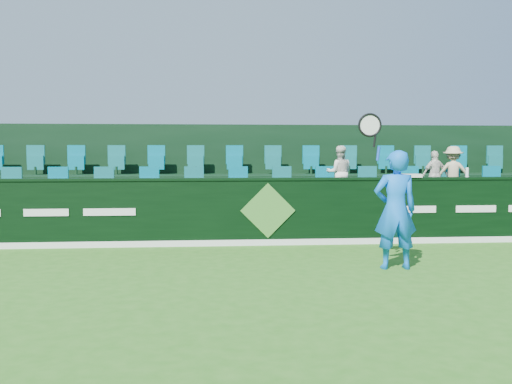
{
  "coord_description": "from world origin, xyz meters",
  "views": [
    {
      "loc": [
        -1.18,
        -7.34,
        1.86
      ],
      "look_at": [
        -0.33,
        2.8,
        1.15
      ],
      "focal_mm": 40.0,
      "sensor_mm": 36.0,
      "label": 1
    }
  ],
  "objects": [
    {
      "name": "tennis_player",
      "position": [
        1.78,
        1.46,
        0.96
      ],
      "size": [
        1.02,
        0.47,
        2.49
      ],
      "color": "blue",
      "rests_on": "ground"
    },
    {
      "name": "stand_rear",
      "position": [
        0.0,
        7.44,
        1.22
      ],
      "size": [
        16.0,
        4.1,
        2.6
      ],
      "color": "black",
      "rests_on": "ground"
    },
    {
      "name": "seat_row_back",
      "position": [
        0.0,
        7.3,
        1.6
      ],
      "size": [
        13.5,
        0.5,
        0.6
      ],
      "primitive_type": "cube",
      "color": "#016E84",
      "rests_on": "stand_tier_back"
    },
    {
      "name": "spectator_right",
      "position": [
        4.34,
        5.12,
        1.4
      ],
      "size": [
        0.87,
        0.64,
        1.2
      ],
      "primitive_type": "imported",
      "rotation": [
        0.0,
        0.0,
        2.86
      ],
      "color": "#C2B589",
      "rests_on": "stand_tier_front"
    },
    {
      "name": "seat_row_front",
      "position": [
        0.0,
        5.5,
        1.1
      ],
      "size": [
        13.5,
        0.5,
        0.6
      ],
      "primitive_type": "cube",
      "color": "#016E84",
      "rests_on": "stand_tier_front"
    },
    {
      "name": "stand_tier_back",
      "position": [
        0.0,
        7.0,
        0.65
      ],
      "size": [
        16.0,
        1.8,
        1.3
      ],
      "primitive_type": "cube",
      "color": "black",
      "rests_on": "ground"
    },
    {
      "name": "ground",
      "position": [
        0.0,
        0.0,
        0.0
      ],
      "size": [
        60.0,
        60.0,
        0.0
      ],
      "primitive_type": "plane",
      "color": "#2C6E1A",
      "rests_on": "ground"
    },
    {
      "name": "sponsor_hoarding",
      "position": [
        0.0,
        4.0,
        0.67
      ],
      "size": [
        16.0,
        0.25,
        1.35
      ],
      "color": "black",
      "rests_on": "ground"
    },
    {
      "name": "towel",
      "position": [
        2.92,
        4.0,
        1.38
      ],
      "size": [
        0.45,
        0.29,
        0.07
      ],
      "primitive_type": "cube",
      "color": "silver",
      "rests_on": "sponsor_hoarding"
    },
    {
      "name": "drinks_bottle",
      "position": [
        4.14,
        4.0,
        1.45
      ],
      "size": [
        0.06,
        0.06,
        0.2
      ],
      "primitive_type": "cylinder",
      "color": "white",
      "rests_on": "sponsor_hoarding"
    },
    {
      "name": "stand_tier_front",
      "position": [
        0.0,
        5.1,
        0.4
      ],
      "size": [
        16.0,
        2.0,
        0.8
      ],
      "primitive_type": "cube",
      "color": "black",
      "rests_on": "ground"
    },
    {
      "name": "spectator_left",
      "position": [
        1.73,
        5.12,
        1.4
      ],
      "size": [
        0.64,
        0.53,
        1.21
      ],
      "primitive_type": "imported",
      "rotation": [
        0.0,
        0.0,
        3.01
      ],
      "color": "white",
      "rests_on": "stand_tier_front"
    },
    {
      "name": "spectator_middle",
      "position": [
        3.92,
        5.12,
        1.35
      ],
      "size": [
        0.69,
        0.41,
        1.1
      ],
      "primitive_type": "imported",
      "rotation": [
        0.0,
        0.0,
        3.38
      ],
      "color": "silver",
      "rests_on": "stand_tier_front"
    }
  ]
}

